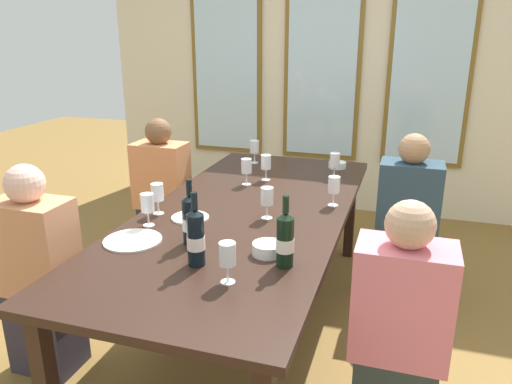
{
  "coord_description": "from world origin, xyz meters",
  "views": [
    {
      "loc": [
        0.84,
        -2.47,
        1.71
      ],
      "look_at": [
        0.0,
        0.19,
        0.79
      ],
      "focal_mm": 34.7,
      "sensor_mm": 36.0,
      "label": 1
    }
  ],
  "objects_px": {
    "tasting_bowl_1": "(268,249)",
    "wine_glass_6": "(147,204)",
    "dining_table": "(246,220)",
    "seated_person_2": "(162,196)",
    "white_plate_0": "(190,218)",
    "white_plate_1": "(133,240)",
    "wine_glass_0": "(334,185)",
    "wine_bottle_2": "(196,237)",
    "wine_glass_3": "(254,148)",
    "tasting_bowl_0": "(337,165)",
    "wine_glass_7": "(335,161)",
    "wine_bottle_1": "(190,219)",
    "wine_bottle_0": "(285,240)",
    "seated_person_3": "(407,224)",
    "wine_glass_2": "(267,198)",
    "wine_glass_1": "(266,163)",
    "seated_person_1": "(398,337)",
    "seated_person_0": "(39,277)",
    "wine_glass_8": "(157,193)",
    "wine_glass_5": "(246,167)",
    "wine_glass_4": "(227,255)"
  },
  "relations": [
    {
      "from": "white_plate_0",
      "to": "wine_bottle_0",
      "type": "height_order",
      "value": "wine_bottle_0"
    },
    {
      "from": "wine_glass_6",
      "to": "wine_glass_8",
      "type": "relative_size",
      "value": 1.0
    },
    {
      "from": "wine_bottle_2",
      "to": "wine_glass_3",
      "type": "distance_m",
      "value": 1.73
    },
    {
      "from": "wine_glass_8",
      "to": "seated_person_1",
      "type": "xyz_separation_m",
      "value": [
        1.32,
        -0.47,
        -0.34
      ]
    },
    {
      "from": "wine_bottle_2",
      "to": "seated_person_0",
      "type": "distance_m",
      "value": 0.95
    },
    {
      "from": "wine_glass_0",
      "to": "wine_glass_5",
      "type": "relative_size",
      "value": 1.0
    },
    {
      "from": "wine_glass_4",
      "to": "wine_glass_2",
      "type": "bearing_deg",
      "value": 93.97
    },
    {
      "from": "white_plate_0",
      "to": "seated_person_3",
      "type": "relative_size",
      "value": 0.18
    },
    {
      "from": "wine_glass_2",
      "to": "seated_person_0",
      "type": "height_order",
      "value": "seated_person_0"
    },
    {
      "from": "wine_glass_2",
      "to": "seated_person_3",
      "type": "bearing_deg",
      "value": 44.21
    },
    {
      "from": "dining_table",
      "to": "wine_bottle_1",
      "type": "xyz_separation_m",
      "value": [
        -0.11,
        -0.5,
        0.18
      ]
    },
    {
      "from": "dining_table",
      "to": "wine_bottle_1",
      "type": "relative_size",
      "value": 7.96
    },
    {
      "from": "white_plate_0",
      "to": "dining_table",
      "type": "bearing_deg",
      "value": 40.37
    },
    {
      "from": "wine_glass_2",
      "to": "wine_glass_6",
      "type": "distance_m",
      "value": 0.62
    },
    {
      "from": "tasting_bowl_1",
      "to": "wine_glass_5",
      "type": "relative_size",
      "value": 0.8
    },
    {
      "from": "dining_table",
      "to": "wine_glass_1",
      "type": "distance_m",
      "value": 0.62
    },
    {
      "from": "wine_glass_0",
      "to": "wine_glass_7",
      "type": "relative_size",
      "value": 1.0
    },
    {
      "from": "white_plate_0",
      "to": "wine_glass_6",
      "type": "height_order",
      "value": "wine_glass_6"
    },
    {
      "from": "wine_glass_4",
      "to": "wine_glass_7",
      "type": "height_order",
      "value": "same"
    },
    {
      "from": "tasting_bowl_1",
      "to": "wine_glass_6",
      "type": "distance_m",
      "value": 0.71
    },
    {
      "from": "wine_glass_5",
      "to": "seated_person_3",
      "type": "relative_size",
      "value": 0.16
    },
    {
      "from": "wine_bottle_1",
      "to": "wine_glass_8",
      "type": "relative_size",
      "value": 1.82
    },
    {
      "from": "white_plate_1",
      "to": "wine_glass_4",
      "type": "distance_m",
      "value": 0.64
    },
    {
      "from": "wine_glass_2",
      "to": "seated_person_2",
      "type": "bearing_deg",
      "value": 144.84
    },
    {
      "from": "wine_glass_7",
      "to": "wine_glass_4",
      "type": "bearing_deg",
      "value": -96.13
    },
    {
      "from": "white_plate_0",
      "to": "white_plate_1",
      "type": "height_order",
      "value": "same"
    },
    {
      "from": "tasting_bowl_0",
      "to": "seated_person_0",
      "type": "relative_size",
      "value": 0.12
    },
    {
      "from": "white_plate_1",
      "to": "wine_glass_0",
      "type": "relative_size",
      "value": 1.6
    },
    {
      "from": "wine_bottle_0",
      "to": "wine_glass_7",
      "type": "distance_m",
      "value": 1.39
    },
    {
      "from": "wine_glass_3",
      "to": "seated_person_3",
      "type": "xyz_separation_m",
      "value": [
        1.14,
        -0.38,
        -0.33
      ]
    },
    {
      "from": "white_plate_1",
      "to": "dining_table",
      "type": "bearing_deg",
      "value": 56.17
    },
    {
      "from": "dining_table",
      "to": "seated_person_2",
      "type": "xyz_separation_m",
      "value": [
        -0.87,
        0.64,
        -0.15
      ]
    },
    {
      "from": "dining_table",
      "to": "white_plate_1",
      "type": "xyz_separation_m",
      "value": [
        -0.38,
        -0.57,
        0.07
      ]
    },
    {
      "from": "tasting_bowl_0",
      "to": "wine_glass_7",
      "type": "xyz_separation_m",
      "value": [
        0.02,
        -0.26,
        0.09
      ]
    },
    {
      "from": "tasting_bowl_1",
      "to": "seated_person_2",
      "type": "distance_m",
      "value": 1.64
    },
    {
      "from": "wine_glass_0",
      "to": "wine_glass_2",
      "type": "bearing_deg",
      "value": -134.62
    },
    {
      "from": "wine_glass_1",
      "to": "white_plate_1",
      "type": "bearing_deg",
      "value": -105.48
    },
    {
      "from": "wine_glass_1",
      "to": "seated_person_1",
      "type": "xyz_separation_m",
      "value": [
        0.93,
        -1.26,
        -0.33
      ]
    },
    {
      "from": "tasting_bowl_0",
      "to": "wine_glass_5",
      "type": "height_order",
      "value": "wine_glass_5"
    },
    {
      "from": "wine_glass_8",
      "to": "seated_person_2",
      "type": "relative_size",
      "value": 0.16
    },
    {
      "from": "wine_glass_2",
      "to": "wine_glass_7",
      "type": "height_order",
      "value": "same"
    },
    {
      "from": "wine_bottle_2",
      "to": "wine_glass_5",
      "type": "distance_m",
      "value": 1.17
    },
    {
      "from": "dining_table",
      "to": "seated_person_3",
      "type": "relative_size",
      "value": 2.26
    },
    {
      "from": "wine_glass_0",
      "to": "seated_person_0",
      "type": "xyz_separation_m",
      "value": [
        -1.33,
        -0.91,
        -0.34
      ]
    },
    {
      "from": "wine_glass_3",
      "to": "seated_person_3",
      "type": "distance_m",
      "value": 1.25
    },
    {
      "from": "wine_glass_0",
      "to": "seated_person_1",
      "type": "relative_size",
      "value": 0.16
    },
    {
      "from": "white_plate_1",
      "to": "wine_bottle_1",
      "type": "xyz_separation_m",
      "value": [
        0.28,
        0.07,
        0.12
      ]
    },
    {
      "from": "white_plate_1",
      "to": "seated_person_0",
      "type": "bearing_deg",
      "value": -167.64
    },
    {
      "from": "wine_bottle_1",
      "to": "wine_glass_5",
      "type": "xyz_separation_m",
      "value": [
        -0.05,
        0.96,
        -0.0
      ]
    },
    {
      "from": "wine_bottle_2",
      "to": "wine_glass_0",
      "type": "height_order",
      "value": "wine_bottle_2"
    }
  ]
}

